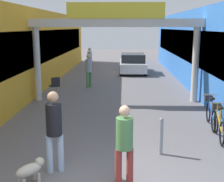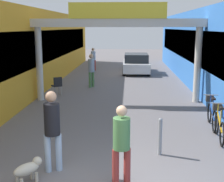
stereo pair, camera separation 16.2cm
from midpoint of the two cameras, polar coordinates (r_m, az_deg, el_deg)
The scene contains 13 objects.
storefront_left at distance 17.16m, azimuth -15.71°, elevation 7.37°, with size 3.00×26.00×3.96m.
storefront_right at distance 16.92m, azimuth 19.34°, elevation 7.10°, with size 3.00×26.00×3.96m.
arcade_sign_gateway at distance 13.09m, azimuth 1.37°, elevation 10.63°, with size 7.40×0.47×4.10m.
pedestrian_with_dog at distance 6.86m, azimuth -10.22°, elevation -6.28°, with size 0.44×0.44×1.81m.
pedestrian_companion at distance 6.21m, azimuth 2.51°, elevation -9.04°, with size 0.42×0.42×1.65m.
pedestrian_carrying_crate at distance 16.39m, azimuth -3.52°, elevation 4.17°, with size 0.47×0.47×1.75m.
pedestrian_elderly_walking at distance 22.84m, azimuth -3.25°, elevation 6.11°, with size 0.43×0.43×1.64m.
dog_on_leash at distance 6.74m, azimuth -14.31°, elevation -13.58°, with size 0.59×0.66×0.49m.
bicycle_orange_second at distance 9.42m, azimuth 19.43°, elevation -5.67°, with size 0.46×1.68×0.98m.
bicycle_blue_third at distance 10.50m, azimuth 18.15°, elevation -3.83°, with size 0.46×1.69×0.98m.
bollard_post_metal at distance 7.89m, azimuth 9.36°, elevation -8.16°, with size 0.10×0.10×0.95m.
cafe_chair_black_nearer at distance 14.51m, azimuth -9.68°, elevation 1.19°, with size 0.55×0.55×0.89m.
parked_car_white at distance 21.71m, azimuth 4.64°, elevation 5.03°, with size 1.80×4.00×1.33m.
Camera 2 is at (0.48, -5.21, 3.13)m, focal length 50.00 mm.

